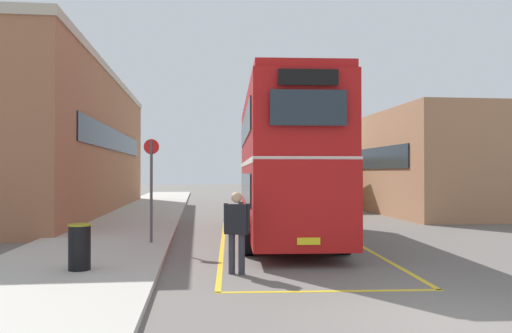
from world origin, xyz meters
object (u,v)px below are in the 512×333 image
at_px(double_decker_bus, 283,161).
at_px(bus_stop_sign, 151,181).
at_px(litter_bin, 80,247).
at_px(pedestrian_boarding, 237,226).
at_px(single_deck_bus, 304,180).

xyz_separation_m(double_decker_bus, bus_stop_sign, (-4.11, -1.60, -0.60)).
height_order(double_decker_bus, litter_bin, double_decker_bus).
relative_size(pedestrian_boarding, litter_bin, 1.83).
bearing_deg(litter_bin, double_decker_bus, 47.20).
bearing_deg(pedestrian_boarding, double_decker_bus, 71.11).
bearing_deg(single_deck_bus, litter_bin, -113.40).
height_order(litter_bin, bus_stop_sign, bus_stop_sign).
xyz_separation_m(double_decker_bus, litter_bin, (-5.21, -5.62, -1.90)).
distance_m(double_decker_bus, single_deck_bus, 16.15).
relative_size(double_decker_bus, litter_bin, 11.50).
bearing_deg(double_decker_bus, bus_stop_sign, -158.78).
height_order(pedestrian_boarding, bus_stop_sign, bus_stop_sign).
xyz_separation_m(pedestrian_boarding, litter_bin, (-3.25, 0.09, -0.40)).
relative_size(pedestrian_boarding, bus_stop_sign, 0.59).
height_order(double_decker_bus, single_deck_bus, double_decker_bus).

